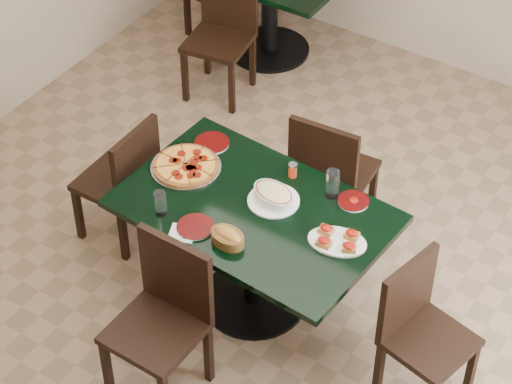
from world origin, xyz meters
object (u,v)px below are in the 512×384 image
Objects in this scene: chair_far at (329,171)px; bruschetta_platter at (337,240)px; bread_basket at (228,237)px; chair_right at (419,325)px; lasagna_casserole at (274,195)px; back_chair_near at (223,27)px; pepperoni_pizza at (186,166)px; chair_near at (165,311)px; main_table at (254,232)px; chair_left at (125,177)px.

chair_far is 0.87m from bruschetta_platter.
chair_far is 1.05m from bread_basket.
lasagna_casserole is at bearing 94.58° from chair_right.
chair_right is 2.97m from back_chair_near.
bruschetta_platter is (-0.54, 0.05, 0.29)m from chair_right.
pepperoni_pizza is at bearing 98.82° from chair_right.
chair_far is 1.08× the size of chair_right.
bruschetta_platter is (0.48, 0.31, -0.02)m from bread_basket.
chair_far is 1.73m from back_chair_near.
chair_right is at bearing -3.66° from pepperoni_pizza.
lasagna_casserole is 0.40m from bread_basket.
chair_near reaches higher than chair_right.
lasagna_casserole is at bearing 91.78° from bread_basket.
bruschetta_platter reaches higher than pepperoni_pizza.
back_chair_near is at bearing -38.58° from chair_far.
chair_near is at bearing -143.83° from bruschetta_platter.
main_table is 0.26m from lasagna_casserole.
lasagna_casserole is (0.57, 0.04, 0.03)m from pepperoni_pizza.
chair_far reaches higher than chair_left.
pepperoni_pizza is at bearing 152.24° from bread_basket.
bruschetta_platter is (0.45, -0.09, -0.02)m from lasagna_casserole.
lasagna_casserole is at bearing 84.36° from chair_far.
chair_near reaches higher than chair_left.
main_table is 1.71× the size of chair_left.
chair_left is 0.52m from pepperoni_pizza.
bread_basket reaches higher than main_table.
chair_near is 2.73m from back_chair_near.
bruschetta_platter is (0.45, -0.71, 0.25)m from chair_far.
pepperoni_pizza is at bearing 175.95° from main_table.
lasagna_casserole is at bearing 3.77° from pepperoni_pizza.
chair_left is 4.15× the size of bread_basket.
pepperoni_pizza is 1.90× the size of bread_basket.
bread_basket is at bearing -161.88° from bruschetta_platter.
chair_left is at bearing 164.71° from bruschetta_platter.
bruschetta_platter is at bearing 117.14° from chair_far.
chair_far reaches higher than bread_basket.
main_table is at bearing 167.07° from bruschetta_platter.
chair_right is at bearing 137.27° from chair_far.
main_table is at bearing 84.07° from chair_near.
chair_left is at bearing 100.72° from chair_right.
main_table is 1.61× the size of chair_far.
lasagna_casserole is at bearing 154.29° from bruschetta_platter.
back_chair_near reaches higher than chair_left.
lasagna_casserole is 0.80× the size of bruschetta_platter.
chair_near is 1.15m from chair_left.
chair_right is at bearing 5.16° from lasagna_casserole.
chair_left is (-0.87, 0.74, -0.04)m from chair_near.
chair_far reaches higher than back_chair_near.
back_chair_near is at bearing 118.28° from pepperoni_pizza.
chair_near is at bearing -98.69° from bread_basket.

